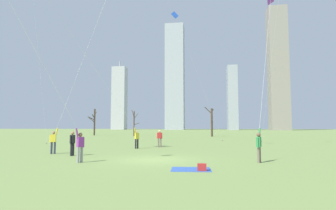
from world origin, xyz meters
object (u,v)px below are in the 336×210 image
at_px(distant_kite_drifting_right_blue, 180,28).
at_px(picnic_spot, 197,168).
at_px(kite_flyer_foreground_left_red, 64,114).
at_px(bystander_watching_nearby, 160,138).
at_px(kite_flyer_foreground_right_purple, 262,103).
at_px(bare_tree_leftmost, 94,121).
at_px(kite_flyer_midfield_left_orange, 75,83).
at_px(bare_tree_left_of_center, 212,121).
at_px(bare_tree_right_of_center, 134,123).
at_px(bystander_far_off_by_trees, 72,142).
at_px(kite_flyer_midfield_center_pink, 114,102).

bearing_deg(distant_kite_drifting_right_blue, picnic_spot, -82.70).
height_order(kite_flyer_foreground_left_red, bystander_watching_nearby, kite_flyer_foreground_left_red).
xyz_separation_m(kite_flyer_foreground_right_purple, bare_tree_leftmost, (-28.09, 39.97, -0.29)).
relative_size(kite_flyer_midfield_left_orange, bare_tree_left_of_center, 3.42).
distance_m(kite_flyer_midfield_left_orange, bare_tree_right_of_center, 35.42).
bearing_deg(bare_tree_right_of_center, bystander_far_off_by_trees, -81.50).
distance_m(kite_flyer_midfield_left_orange, bare_tree_leftmost, 41.88).
distance_m(kite_flyer_midfield_center_pink, picnic_spot, 12.68).
bearing_deg(bare_tree_leftmost, kite_flyer_foreground_left_red, -68.76).
height_order(bystander_watching_nearby, bare_tree_leftmost, bare_tree_leftmost).
relative_size(kite_flyer_midfield_center_pink, distant_kite_drifting_right_blue, 0.82).
bearing_deg(bare_tree_right_of_center, kite_flyer_foreground_left_red, -80.22).
bearing_deg(bystander_watching_nearby, bystander_far_off_by_trees, -119.07).
height_order(kite_flyer_foreground_right_purple, kite_flyer_midfield_left_orange, kite_flyer_midfield_left_orange).
relative_size(kite_flyer_midfield_center_pink, kite_flyer_foreground_left_red, 0.94).
height_order(kite_flyer_midfield_center_pink, bystander_watching_nearby, kite_flyer_midfield_center_pink).
height_order(kite_flyer_midfield_left_orange, kite_flyer_foreground_left_red, kite_flyer_midfield_left_orange).
relative_size(kite_flyer_midfield_left_orange, distant_kite_drifting_right_blue, 1.22).
height_order(kite_flyer_foreground_right_purple, distant_kite_drifting_right_blue, distant_kite_drifting_right_blue).
relative_size(kite_flyer_foreground_left_red, picnic_spot, 7.55).
relative_size(distant_kite_drifting_right_blue, bare_tree_left_of_center, 2.79).
bearing_deg(distant_kite_drifting_right_blue, bare_tree_right_of_center, 118.66).
bearing_deg(kite_flyer_foreground_left_red, distant_kite_drifting_right_blue, 77.43).
bearing_deg(kite_flyer_midfield_center_pink, kite_flyer_midfield_left_orange, -116.16).
distance_m(bystander_far_off_by_trees, bare_tree_leftmost, 43.24).
height_order(bystander_far_off_by_trees, distant_kite_drifting_right_blue, distant_kite_drifting_right_blue).
xyz_separation_m(distant_kite_drifting_right_blue, bare_tree_right_of_center, (-11.27, 20.62, -11.64)).
distance_m(kite_flyer_foreground_left_red, bare_tree_left_of_center, 41.43).
relative_size(bare_tree_left_of_center, bare_tree_right_of_center, 1.11).
xyz_separation_m(bystander_far_off_by_trees, bare_tree_right_of_center, (-5.41, 36.24, 1.81)).
height_order(kite_flyer_midfield_left_orange, bare_tree_left_of_center, kite_flyer_midfield_left_orange).
bearing_deg(kite_flyer_foreground_left_red, picnic_spot, -7.69).
relative_size(kite_flyer_foreground_right_purple, picnic_spot, 8.12).
height_order(kite_flyer_midfield_left_orange, picnic_spot, kite_flyer_midfield_left_orange).
distance_m(bare_tree_leftmost, bare_tree_right_of_center, 11.01).
distance_m(kite_flyer_midfield_left_orange, kite_flyer_foreground_left_red, 6.10).
relative_size(distant_kite_drifting_right_blue, bare_tree_right_of_center, 3.11).
bearing_deg(kite_flyer_midfield_center_pink, bystander_watching_nearby, 45.61).
relative_size(bystander_watching_nearby, bare_tree_leftmost, 0.27).
relative_size(kite_flyer_midfield_center_pink, bare_tree_leftmost, 2.26).
bearing_deg(bare_tree_left_of_center, bare_tree_leftmost, 171.97).
relative_size(kite_flyer_foreground_right_purple, bare_tree_right_of_center, 2.91).
xyz_separation_m(bystander_watching_nearby, bare_tree_left_of_center, (5.66, 28.38, 2.07)).
xyz_separation_m(kite_flyer_midfield_left_orange, bystander_far_off_by_trees, (0.55, -1.24, -4.24)).
bearing_deg(picnic_spot, bare_tree_leftmost, 118.16).
bearing_deg(kite_flyer_midfield_center_pink, bare_tree_left_of_center, 74.12).
bearing_deg(bare_tree_left_of_center, kite_flyer_midfield_center_pink, -105.88).
bearing_deg(bystander_watching_nearby, bare_tree_leftmost, 122.28).
distance_m(bystander_watching_nearby, bare_tree_right_of_center, 29.80).
bearing_deg(distant_kite_drifting_right_blue, kite_flyer_midfield_left_orange, -114.03).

